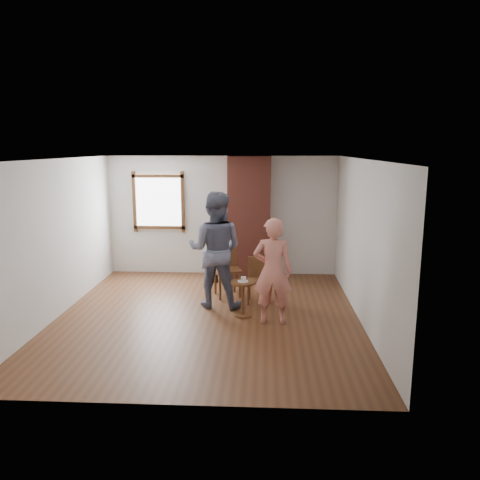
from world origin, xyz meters
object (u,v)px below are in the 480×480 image
stoneware_crock (223,266)px  person_pink (273,271)px  dining_chair_right (258,277)px  man (215,250)px  side_table (243,293)px  dining_chair_left (226,266)px

stoneware_crock → person_pink: person_pink is taller
stoneware_crock → dining_chair_right: dining_chair_right is taller
man → side_table: bearing=142.2°
side_table → man: man is taller
side_table → dining_chair_right: bearing=72.9°
side_table → stoneware_crock: bearing=102.9°
dining_chair_right → side_table: 0.80m
dining_chair_left → person_pink: bearing=-77.5°
stoneware_crock → side_table: bearing=-77.1°
stoneware_crock → side_table: side_table is taller
dining_chair_right → person_pink: (0.25, -1.03, 0.40)m
side_table → person_pink: person_pink is taller
stoneware_crock → man: man is taller
side_table → man: size_ratio=0.29×
dining_chair_right → person_pink: person_pink is taller
side_table → person_pink: bearing=-28.8°
person_pink → man: bearing=-35.4°
dining_chair_left → side_table: size_ratio=1.68×
stoneware_crock → man: size_ratio=0.25×
stoneware_crock → man: 2.00m
dining_chair_left → side_table: dining_chair_left is taller
side_table → person_pink: (0.48, -0.27, 0.45)m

